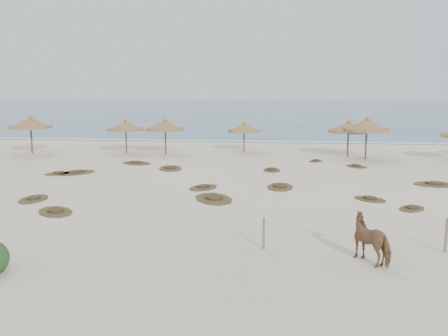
{
  "coord_description": "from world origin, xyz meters",
  "views": [
    {
      "loc": [
        2.42,
        -21.73,
        5.88
      ],
      "look_at": [
        -0.38,
        5.0,
        1.09
      ],
      "focal_mm": 40.0,
      "sensor_mm": 36.0,
      "label": 1
    }
  ],
  "objects": [
    {
      "name": "scrub_0",
      "position": [
        -9.47,
        1.18,
        0.05
      ],
      "size": [
        1.31,
        1.98,
        0.16
      ],
      "rotation": [
        0.0,
        0.0,
        1.55
      ],
      "color": "brown",
      "rests_on": "ground"
    },
    {
      "name": "scrub_4",
      "position": [
        7.12,
        2.89,
        0.05
      ],
      "size": [
        1.97,
        1.91,
        0.16
      ],
      "rotation": [
        0.0,
        0.0,
        2.43
      ],
      "color": "brown",
      "rests_on": "ground"
    },
    {
      "name": "palapa_0",
      "position": [
        -17.12,
        16.26,
        2.41
      ],
      "size": [
        4.04,
        4.04,
        3.1
      ],
      "rotation": [
        0.0,
        0.0,
        -0.25
      ],
      "color": "brown",
      "rests_on": "ground"
    },
    {
      "name": "palapa_1",
      "position": [
        -9.64,
        17.36,
        2.15
      ],
      "size": [
        3.91,
        3.91,
        2.77
      ],
      "rotation": [
        0.0,
        0.0,
        -0.42
      ],
      "color": "brown",
      "rests_on": "ground"
    },
    {
      "name": "palapa_5",
      "position": [
        9.12,
        16.06,
        2.49
      ],
      "size": [
        4.07,
        4.07,
        3.21
      ],
      "rotation": [
        0.0,
        0.0,
        -0.21
      ],
      "color": "brown",
      "rests_on": "ground"
    },
    {
      "name": "scrub_6",
      "position": [
        -7.33,
        12.2,
        0.05
      ],
      "size": [
        2.61,
        2.14,
        0.16
      ],
      "rotation": [
        0.0,
        0.0,
        2.79
      ],
      "color": "brown",
      "rests_on": "ground"
    },
    {
      "name": "scrub_13",
      "position": [
        -4.53,
        10.39,
        0.05
      ],
      "size": [
        2.06,
        2.67,
        0.16
      ],
      "rotation": [
        0.0,
        0.0,
        1.81
      ],
      "color": "brown",
      "rests_on": "ground"
    },
    {
      "name": "fence_post_near",
      "position": [
        2.06,
        -4.88,
        0.56
      ],
      "size": [
        0.1,
        0.1,
        1.13
      ],
      "primitive_type": "cylinder",
      "rotation": [
        0.0,
        0.0,
        0.22
      ],
      "color": "#716554",
      "rests_on": "ground"
    },
    {
      "name": "ocean",
      "position": [
        0.0,
        75.0,
        0.0
      ],
      "size": [
        200.0,
        100.0,
        0.01
      ],
      "primitive_type": "cube",
      "color": "navy",
      "rests_on": "ground"
    },
    {
      "name": "scrub_3",
      "position": [
        2.71,
        5.31,
        0.05
      ],
      "size": [
        1.58,
        2.3,
        0.16
      ],
      "rotation": [
        0.0,
        0.0,
        1.51
      ],
      "color": "brown",
      "rests_on": "ground"
    },
    {
      "name": "scrub_8",
      "position": [
        -11.14,
        7.81,
        0.05
      ],
      "size": [
        2.0,
        1.81,
        0.16
      ],
      "rotation": [
        0.0,
        0.0,
        0.55
      ],
      "color": "brown",
      "rests_on": "ground"
    },
    {
      "name": "palapa_2",
      "position": [
        -6.32,
        17.04,
        2.26
      ],
      "size": [
        3.56,
        3.56,
        2.91
      ],
      "rotation": [
        0.0,
        0.0,
        0.16
      ],
      "color": "brown",
      "rests_on": "ground"
    },
    {
      "name": "scrub_10",
      "position": [
        7.9,
        12.45,
        0.05
      ],
      "size": [
        1.85,
        1.89,
        0.16
      ],
      "rotation": [
        0.0,
        0.0,
        2.3
      ],
      "color": "brown",
      "rests_on": "ground"
    },
    {
      "name": "foam_line",
      "position": [
        0.0,
        26.0,
        0.0
      ],
      "size": [
        70.0,
        0.6,
        0.01
      ],
      "primitive_type": "cube",
      "color": "silver",
      "rests_on": "ground"
    },
    {
      "name": "fence_post_far",
      "position": [
        8.3,
        -4.58,
        0.6
      ],
      "size": [
        0.1,
        0.1,
        1.21
      ],
      "primitive_type": "cylinder",
      "rotation": [
        0.0,
        0.0,
        0.21
      ],
      "color": "#716554",
      "rests_on": "ground"
    },
    {
      "name": "ground",
      "position": [
        0.0,
        0.0,
        0.0
      ],
      "size": [
        160.0,
        160.0,
        0.0
      ],
      "primitive_type": "plane",
      "color": "beige",
      "rests_on": "ground"
    },
    {
      "name": "scrub_7",
      "position": [
        2.21,
        10.47,
        0.05
      ],
      "size": [
        1.24,
        1.79,
        0.16
      ],
      "rotation": [
        0.0,
        0.0,
        1.65
      ],
      "color": "brown",
      "rests_on": "ground"
    },
    {
      "name": "scrub_5",
      "position": [
        11.46,
        6.9,
        0.05
      ],
      "size": [
        2.51,
        1.67,
        0.16
      ],
      "rotation": [
        0.0,
        0.0,
        3.11
      ],
      "color": "brown",
      "rests_on": "ground"
    },
    {
      "name": "scrub_12",
      "position": [
        8.69,
        1.23,
        0.05
      ],
      "size": [
        1.71,
        1.76,
        0.16
      ],
      "rotation": [
        0.0,
        0.0,
        0.86
      ],
      "color": "brown",
      "rests_on": "ground"
    },
    {
      "name": "scrub_11",
      "position": [
        -7.35,
        -1.0,
        0.05
      ],
      "size": [
        2.48,
        2.52,
        0.16
      ],
      "rotation": [
        0.0,
        0.0,
        2.32
      ],
      "color": "brown",
      "rests_on": "ground"
    },
    {
      "name": "palapa_4",
      "position": [
        7.92,
        16.88,
        2.27
      ],
      "size": [
        3.77,
        3.77,
        2.93
      ],
      "rotation": [
        0.0,
        0.0,
        -0.24
      ],
      "color": "brown",
      "rests_on": "ground"
    },
    {
      "name": "horse",
      "position": [
        5.63,
        -5.76,
        0.76
      ],
      "size": [
        1.74,
        1.93,
        1.52
      ],
      "primitive_type": "imported",
      "rotation": [
        0.0,
        0.0,
        3.79
      ],
      "color": "brown",
      "rests_on": "ground"
    },
    {
      "name": "palapa_3",
      "position": [
        -0.16,
        18.74,
        1.97
      ],
      "size": [
        3.5,
        3.5,
        2.54
      ],
      "rotation": [
        0.0,
        0.0,
        -0.36
      ],
      "color": "brown",
      "rests_on": "ground"
    },
    {
      "name": "scrub_14",
      "position": [
        5.34,
        14.45,
        0.05
      ],
      "size": [
        1.35,
        1.38,
        0.16
      ],
      "rotation": [
        0.0,
        0.0,
        0.84
      ],
      "color": "brown",
      "rests_on": "ground"
    },
    {
      "name": "scrub_1",
      "position": [
        -10.14,
        8.25,
        0.05
      ],
      "size": [
        2.79,
        2.85,
        0.16
      ],
      "rotation": [
        0.0,
        0.0,
        0.83
      ],
      "color": "brown",
      "rests_on": "ground"
    },
    {
      "name": "scrub_2",
      "position": [
        -1.49,
        4.7,
        0.05
      ],
      "size": [
        2.04,
        2.3,
        0.16
      ],
      "rotation": [
        0.0,
        0.0,
        1.06
      ],
      "color": "brown",
      "rests_on": "ground"
    },
    {
      "name": "scrub_9",
      "position": [
        -0.6,
        2.19,
        0.05
      ],
      "size": [
        2.74,
        3.18,
        0.16
      ],
      "rotation": [
        0.0,
        0.0,
        2.02
      ],
      "color": "brown",
      "rests_on": "ground"
    }
  ]
}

